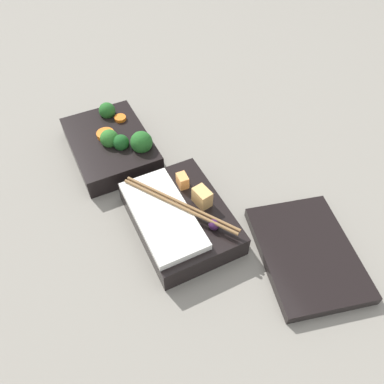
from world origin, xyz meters
name	(u,v)px	position (x,y,z in m)	size (l,w,h in m)	color
ground_plane	(150,192)	(0.00, 0.00, 0.00)	(3.00, 3.00, 0.00)	gray
bento_tray_vegetable	(113,144)	(-0.12, -0.02, 0.02)	(0.19, 0.14, 0.07)	black
bento_tray_rice	(178,217)	(0.09, 0.01, 0.02)	(0.19, 0.14, 0.07)	black
bento_lid	(307,253)	(0.22, 0.16, 0.01)	(0.19, 0.14, 0.02)	black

